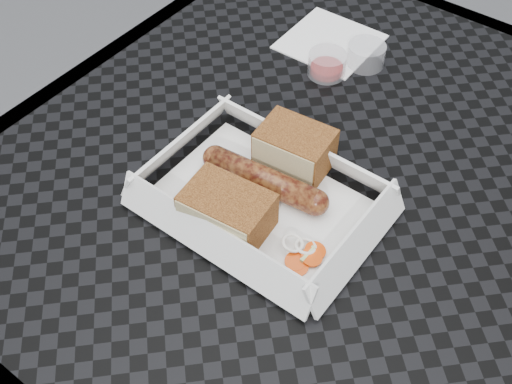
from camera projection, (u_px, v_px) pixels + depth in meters
patio_table at (341, 224)px, 0.78m from camera, size 0.80×0.80×0.74m
food_tray at (262, 203)px, 0.70m from camera, size 0.22×0.15×0.00m
bratwurst at (264, 180)px, 0.70m from camera, size 0.15×0.04×0.03m
bread_near at (295, 149)px, 0.71m from camera, size 0.08×0.06×0.05m
bread_far at (227, 211)px, 0.66m from camera, size 0.09×0.07×0.05m
veg_garnish at (299, 254)px, 0.65m from camera, size 0.03×0.03×0.00m
napkin at (330, 42)px, 0.89m from camera, size 0.12×0.12×0.00m
condiment_cup_sauce at (327, 64)px, 0.83m from camera, size 0.05×0.05×0.03m
condiment_cup_empty at (366, 55)px, 0.85m from camera, size 0.05×0.05×0.03m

